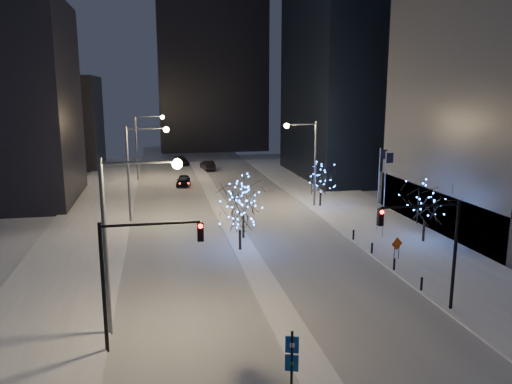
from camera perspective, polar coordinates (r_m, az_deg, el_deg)
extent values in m
plane|color=silver|center=(29.25, 4.10, -15.87)|extent=(160.00, 160.00, 0.00)
cube|color=silver|center=(61.89, -4.52, -1.08)|extent=(20.00, 130.00, 0.02)
cube|color=white|center=(57.04, -3.92, -2.08)|extent=(2.00, 80.00, 0.15)
cube|color=white|center=(51.87, 14.30, -3.80)|extent=(10.00, 90.00, 0.15)
cube|color=white|center=(47.45, -19.35, -5.53)|extent=(8.00, 90.00, 0.15)
cube|color=black|center=(97.02, -22.78, 7.39)|extent=(18.00, 16.00, 16.00)
cube|color=black|center=(117.98, -5.15, 15.11)|extent=(24.00, 14.00, 42.00)
cylinder|color=#595E66|center=(28.44, -16.83, -6.26)|extent=(0.24, 0.24, 10.00)
cylinder|color=#595E66|center=(27.28, -13.21, 3.33)|extent=(4.00, 0.16, 0.16)
sphere|color=#EAB175|center=(27.30, -9.00, 3.18)|extent=(0.56, 0.56, 0.56)
cylinder|color=#595E66|center=(52.76, -14.39, 1.93)|extent=(0.24, 0.24, 10.00)
cylinder|color=#595E66|center=(52.15, -12.44, 7.12)|extent=(4.00, 0.16, 0.16)
sphere|color=#EAB175|center=(52.16, -10.22, 7.04)|extent=(0.56, 0.56, 0.56)
cylinder|color=#595E66|center=(77.52, -13.50, 4.92)|extent=(0.24, 0.24, 10.00)
cylinder|color=#595E66|center=(77.10, -12.16, 8.46)|extent=(4.00, 0.16, 0.16)
sphere|color=#EAB175|center=(77.11, -10.66, 8.40)|extent=(0.56, 0.56, 0.56)
cylinder|color=#595E66|center=(58.51, 6.77, 3.12)|extent=(0.24, 0.24, 10.00)
cylinder|color=#595E66|center=(57.50, 5.21, 7.72)|extent=(3.50, 0.16, 0.16)
sphere|color=#EAB175|center=(57.03, 3.51, 7.56)|extent=(0.56, 0.56, 0.56)
cylinder|color=black|center=(27.06, -17.03, -10.56)|extent=(0.20, 0.20, 7.00)
cylinder|color=black|center=(25.87, -11.94, -3.61)|extent=(5.00, 0.14, 0.14)
cube|color=black|center=(26.10, -6.38, -4.55)|extent=(0.32, 0.28, 1.00)
sphere|color=#FF0C05|center=(25.83, -6.36, -3.91)|extent=(0.22, 0.22, 0.22)
cylinder|color=black|center=(32.92, 21.75, -6.91)|extent=(0.20, 0.20, 7.00)
cylinder|color=black|center=(30.78, 18.30, -1.54)|extent=(5.00, 0.14, 0.14)
cube|color=black|center=(29.76, 14.03, -2.82)|extent=(0.32, 0.28, 1.00)
sphere|color=#FF0C05|center=(29.52, 14.21, -2.24)|extent=(0.22, 0.22, 0.22)
cylinder|color=silver|center=(46.59, 14.43, -0.37)|extent=(0.10, 0.10, 8.00)
cube|color=black|center=(46.18, 15.03, 3.78)|extent=(0.70, 0.03, 0.90)
cylinder|color=silver|center=(49.05, 13.81, 0.25)|extent=(0.10, 0.10, 8.00)
cube|color=black|center=(48.67, 14.37, 4.19)|extent=(0.70, 0.03, 0.90)
cylinder|color=black|center=(36.11, 18.40, -9.93)|extent=(0.16, 0.16, 0.90)
cylinder|color=black|center=(39.40, 15.52, -7.95)|extent=(0.16, 0.16, 0.90)
cylinder|color=black|center=(42.80, 13.11, -6.26)|extent=(0.16, 0.16, 0.90)
cylinder|color=black|center=(46.30, 11.07, -4.82)|extent=(0.16, 0.16, 0.90)
imported|color=black|center=(72.57, -8.30, 1.31)|extent=(2.47, 4.72, 1.53)
imported|color=black|center=(86.39, -5.54, 3.04)|extent=(2.36, 5.19, 1.65)
imported|color=black|center=(93.07, -8.50, 3.51)|extent=(2.85, 5.29, 1.46)
cylinder|color=black|center=(42.61, -1.84, -5.46)|extent=(0.22, 0.22, 1.73)
cylinder|color=black|center=(45.89, -1.44, -3.97)|extent=(0.22, 0.22, 2.10)
cylinder|color=black|center=(47.33, 18.62, -4.31)|extent=(0.22, 0.22, 1.77)
cylinder|color=black|center=(59.10, 7.36, -0.82)|extent=(0.22, 0.22, 1.56)
cylinder|color=black|center=(22.99, 4.10, -19.31)|extent=(0.11, 0.11, 3.33)
cube|color=navy|center=(22.47, 4.14, -17.01)|extent=(0.58, 0.28, 0.76)
cube|color=navy|center=(22.89, 4.11, -18.90)|extent=(0.58, 0.28, 0.76)
cylinder|color=black|center=(41.81, 15.52, -6.69)|extent=(0.06, 0.06, 1.07)
cylinder|color=black|center=(41.98, 16.00, -6.64)|extent=(0.06, 0.06, 1.07)
cube|color=#E7530C|center=(41.68, 15.81, -5.71)|extent=(1.08, 0.31, 1.10)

